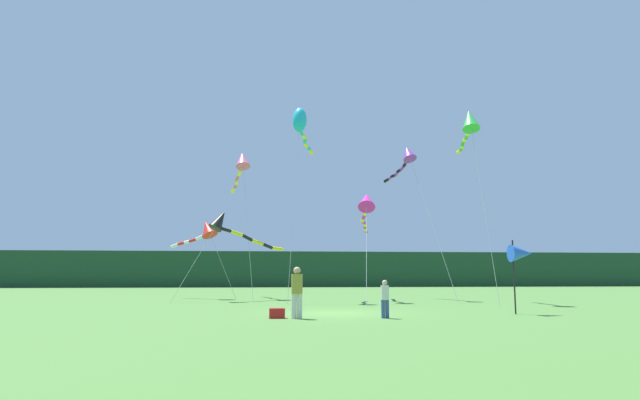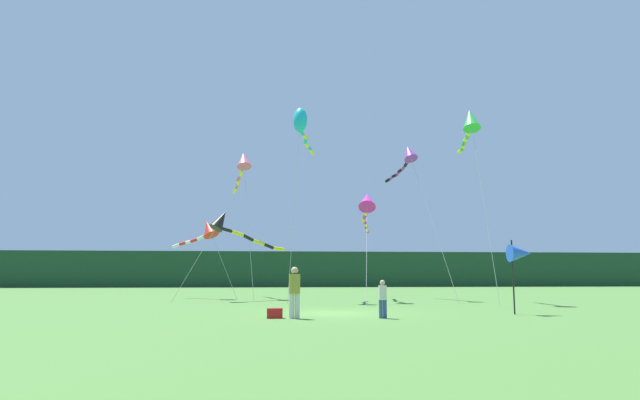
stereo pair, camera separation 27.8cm
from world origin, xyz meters
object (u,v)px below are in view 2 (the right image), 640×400
Objects in this scene: kite_red at (207,230)px; kite_rainbow at (243,163)px; person_adult at (295,290)px; kite_green at (470,122)px; kite_black at (227,224)px; kite_magenta at (367,204)px; person_child at (383,297)px; kite_cyan at (301,123)px; banner_flag_pole at (520,254)px; kite_purple at (407,156)px; cooler_box at (275,313)px.

kite_red is 5.10m from kite_rainbow.
person_adult is 0.16× the size of kite_green.
kite_black is at bearing 104.07° from person_adult.
kite_magenta reaches higher than kite_black.
kite_black is 3.33m from kite_red.
person_child is 0.12× the size of kite_cyan.
kite_green reaches higher than person_adult.
kite_black is 0.58× the size of kite_green.
banner_flag_pole is 14.63m from kite_purple.
kite_black is at bearing 135.49° from banner_flag_pole.
person_adult reaches higher than cooler_box.
cooler_box is 0.06× the size of kite_rainbow.
person_child is at bearing -3.35° from person_adult.
kite_magenta is (9.63, -4.44, 1.23)m from kite_red.
person_adult is 1.35× the size of person_child.
kite_black is at bearing 101.43° from cooler_box.
kite_green is at bearing -23.71° from kite_red.
kite_magenta is 6.28m from kite_cyan.
kite_magenta is (-3.10, -2.33, -3.41)m from kite_purple.
kite_magenta is at bearing 81.93° from person_child.
kite_purple reaches higher than person_child.
kite_cyan is at bearing -11.91° from kite_black.
person_child is at bearing -166.67° from banner_flag_pole.
kite_magenta is at bearing 64.54° from cooler_box.
person_child is 0.14× the size of kite_rainbow.
kite_red is (-1.47, 2.98, -0.11)m from kite_black.
kite_rainbow is 0.85× the size of kite_cyan.
kite_black is at bearing 169.86° from kite_magenta.
kite_green is (10.39, 9.61, 9.09)m from person_adult.
kite_purple is 0.90× the size of kite_green.
cooler_box is 13.96m from kite_magenta.
kite_purple is at bearing 4.42° from kite_black.
kite_magenta is 0.86× the size of kite_green.
cooler_box is (-0.69, 0.23, -0.84)m from person_adult.
kite_purple is (11.26, 0.87, 4.53)m from kite_black.
kite_black is 0.67× the size of kite_magenta.
kite_magenta is 7.48m from kite_green.
person_child is at bearing -71.54° from kite_rainbow.
kite_green reaches higher than kite_black.
cooler_box is 19.07m from kite_rainbow.
cooler_box is at bearing 161.27° from person_adult.
person_child is 19.93m from kite_rainbow.
banner_flag_pole is at bearing -47.59° from kite_red.
kite_green is 9.83m from kite_cyan.
kite_black is (-12.31, 12.10, 2.15)m from banner_flag_pole.
cooler_box is at bearing -121.75° from kite_purple.
kite_red is (-12.73, 2.11, -4.64)m from kite_purple.
person_adult is 18.11m from kite_purple.
kite_purple is 1.05× the size of kite_magenta.
kite_rainbow is at bearing 96.57° from cooler_box.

